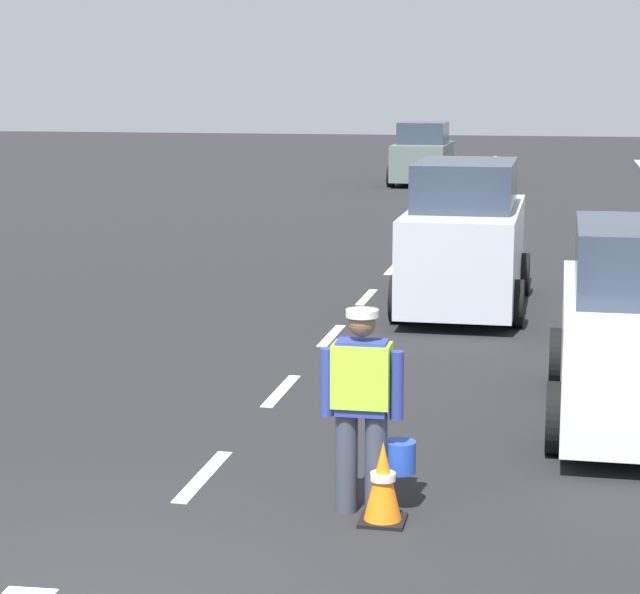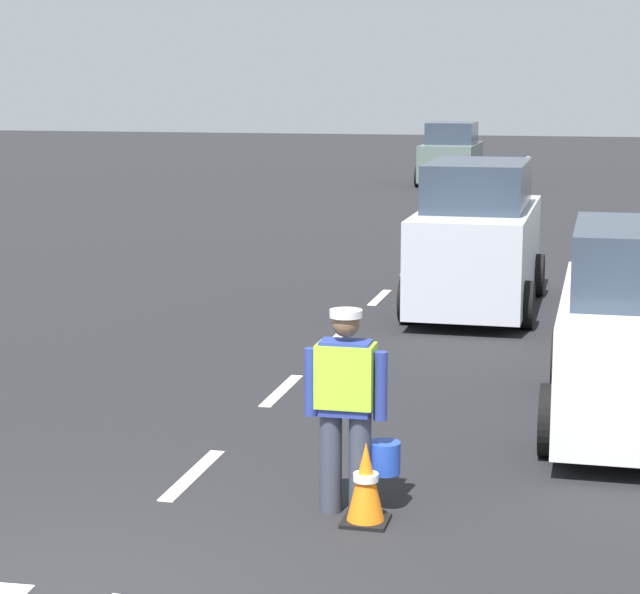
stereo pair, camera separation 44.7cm
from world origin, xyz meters
TOP-DOWN VIEW (x-y plane):
  - ground_plane at (0.00, 21.00)m, footprint 96.00×96.00m
  - lane_center_line at (0.00, 25.20)m, footprint 0.14×46.40m
  - road_worker at (1.53, 2.12)m, footprint 0.76×0.37m
  - traffic_cone_near at (1.71, 1.92)m, footprint 0.36×0.36m
  - car_oncoming_third at (-1.57, 32.97)m, footprint 1.99×3.83m
  - car_outgoing_ahead at (1.60, 11.13)m, footprint 1.89×4.31m

SIDE VIEW (x-z plane):
  - ground_plane at x=0.00m, z-range 0.00..0.00m
  - lane_center_line at x=0.00m, z-range 0.00..0.01m
  - traffic_cone_near at x=1.71m, z-range 0.00..0.66m
  - road_worker at x=1.53m, z-range 0.10..1.77m
  - car_oncoming_third at x=-1.57m, z-range -0.08..1.98m
  - car_outgoing_ahead at x=1.60m, z-range -0.08..2.17m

